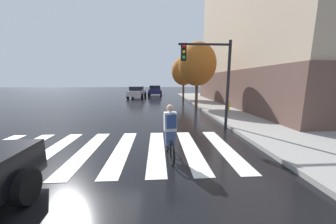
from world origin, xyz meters
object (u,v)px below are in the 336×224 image
street_tree_near (197,64)px  cyclist (170,132)px  street_tree_mid (184,71)px  sedan_mid (137,92)px  sedan_far (155,90)px  traffic_light_near (212,70)px  fire_hydrant (228,106)px

street_tree_near → cyclist: bearing=-106.9°
street_tree_near → street_tree_mid: street_tree_near is taller
sedan_mid → cyclist: cyclist is taller
sedan_far → traffic_light_near: 20.94m
cyclist → fire_hydrant: bearing=57.3°
fire_hydrant → sedan_mid: bearing=123.5°
cyclist → sedan_mid: bearing=99.3°
fire_hydrant → street_tree_mid: size_ratio=0.15×
street_tree_mid → fire_hydrant: bearing=-77.1°
traffic_light_near → street_tree_mid: size_ratio=0.82×
sedan_mid → fire_hydrant: size_ratio=5.94×
fire_hydrant → street_tree_near: (-1.92, 2.08, 3.14)m
sedan_far → street_tree_mid: 8.66m
sedan_mid → sedan_far: 4.85m
sedan_far → street_tree_near: size_ratio=0.85×
cyclist → traffic_light_near: bearing=56.0°
cyclist → fire_hydrant: (4.83, 7.52, -0.31)m
fire_hydrant → street_tree_near: street_tree_near is taller
sedan_mid → fire_hydrant: 14.60m
sedan_mid → street_tree_mid: 7.35m
sedan_far → sedan_mid: bearing=-120.8°
street_tree_near → sedan_far: bearing=104.4°
sedan_far → fire_hydrant: size_ratio=5.95×
sedan_mid → cyclist: 19.96m
traffic_light_near → cyclist: bearing=-124.0°
sedan_mid → street_tree_near: (6.14, -10.10, 2.87)m
cyclist → sedan_far: bearing=91.8°
sedan_mid → street_tree_near: bearing=-58.7°
sedan_far → street_tree_near: bearing=-75.6°
cyclist → street_tree_near: (2.91, 9.60, 2.83)m
sedan_mid → street_tree_mid: (6.02, -3.30, 2.63)m
sedan_mid → cyclist: (3.23, -19.70, 0.04)m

